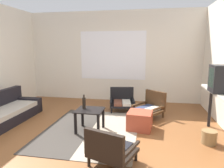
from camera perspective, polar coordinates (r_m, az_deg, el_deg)
ground_plane at (r=3.61m, az=-8.79°, el=-16.37°), size 7.80×7.80×0.00m
far_wall_with_window at (r=6.21m, az=0.26°, el=7.78°), size 5.60×0.13×2.70m
area_rug at (r=4.13m, az=-5.81°, el=-12.69°), size 1.81×2.29×0.01m
couch at (r=4.94m, az=-29.19°, el=-7.62°), size 0.71×2.00×0.65m
coffee_table at (r=3.96m, az=-6.30°, el=-8.60°), size 0.52×0.49×0.44m
armchair_by_window at (r=5.30m, az=2.85°, el=-4.66°), size 0.71×0.67×0.57m
armchair_striped_foreground at (r=2.87m, az=-0.51°, el=-17.91°), size 0.73×0.71×0.56m
armchair_corner at (r=4.85m, az=10.94°, el=-6.16°), size 0.80×0.81×0.60m
ottoman_orange at (r=4.13m, az=7.89°, el=-10.18°), size 0.52×0.52×0.36m
console_shelf at (r=3.92m, az=28.93°, el=-3.55°), size 0.38×1.42×0.88m
clay_vase at (r=4.08m, az=28.27°, el=0.44°), size 0.20×0.20×0.33m
glass_bottle at (r=3.97m, az=-7.94°, el=-5.32°), size 0.07×0.07×0.28m
wicker_basket at (r=3.90m, az=25.81°, el=-13.39°), size 0.25×0.25×0.23m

